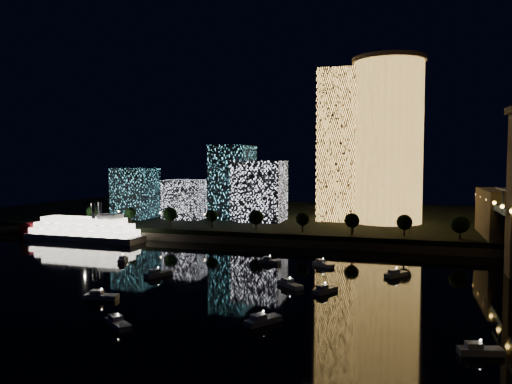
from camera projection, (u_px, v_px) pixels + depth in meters
ground at (269, 305)px, 117.93m from camera, size 520.00×520.00×0.00m
far_bank at (347, 219)px, 270.57m from camera, size 420.00×160.00×5.00m
seawall at (325, 244)px, 196.14m from camera, size 420.00×6.00×3.00m
tower_cylindrical at (388, 141)px, 234.90m from camera, size 34.00×34.00×77.25m
tower_rectangular at (343, 146)px, 245.96m from camera, size 23.07×23.07×73.41m
midrise_blocks at (214, 189)px, 251.93m from camera, size 85.55×36.42×37.13m
riverboat at (79, 230)px, 214.57m from camera, size 57.43×13.51×17.21m
motorboats at (277, 288)px, 130.35m from camera, size 126.85×77.81×2.78m
esplanade_trees at (274, 218)px, 207.80m from camera, size 166.42×6.94×8.97m
street_lamps at (251, 219)px, 217.00m from camera, size 132.70×0.70×5.65m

